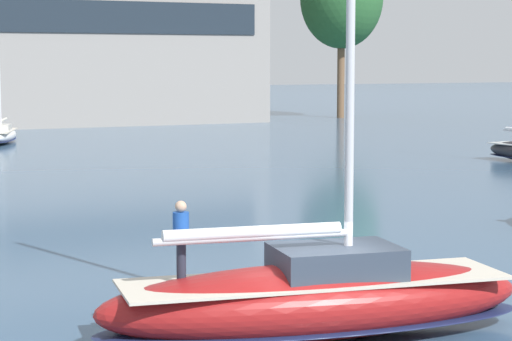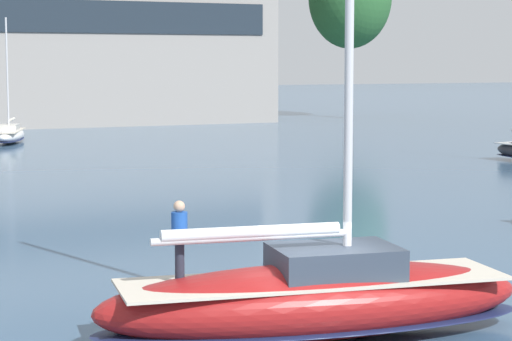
% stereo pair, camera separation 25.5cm
% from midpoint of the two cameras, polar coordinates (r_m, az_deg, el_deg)
% --- Properties ---
extents(ground_plane, '(400.00, 400.00, 0.00)m').
position_cam_midpoint_polar(ground_plane, '(21.81, 3.03, -9.51)').
color(ground_plane, '#385675').
extents(waterfront_building, '(35.26, 18.82, 18.46)m').
position_cam_midpoint_polar(waterfront_building, '(98.34, -10.61, 8.14)').
color(waterfront_building, gray).
rests_on(waterfront_building, ground).
extents(sailboat_main, '(9.89, 4.07, 13.19)m').
position_cam_midpoint_polar(sailboat_main, '(21.59, 3.09, -7.22)').
color(sailboat_main, maroon).
rests_on(sailboat_main, ground).
extents(sailboat_moored_near_marina, '(3.83, 6.76, 8.99)m').
position_cam_midpoint_polar(sailboat_moored_near_marina, '(74.34, -14.40, 2.00)').
color(sailboat_moored_near_marina, silver).
rests_on(sailboat_moored_near_marina, ground).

